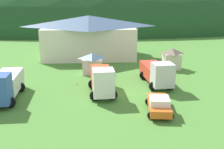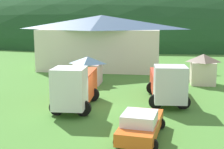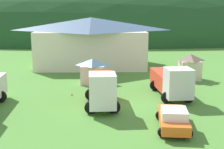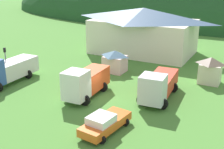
{
  "view_description": "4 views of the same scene",
  "coord_description": "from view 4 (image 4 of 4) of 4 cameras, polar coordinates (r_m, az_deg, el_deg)",
  "views": [
    {
      "loc": [
        -2.36,
        -30.86,
        11.22
      ],
      "look_at": [
        -0.12,
        2.61,
        1.47
      ],
      "focal_mm": 45.79,
      "sensor_mm": 36.0,
      "label": 1
    },
    {
      "loc": [
        4.7,
        -22.26,
        6.72
      ],
      "look_at": [
        0.76,
        3.69,
        1.95
      ],
      "focal_mm": 48.93,
      "sensor_mm": 36.0,
      "label": 2
    },
    {
      "loc": [
        -1.2,
        -27.03,
        8.78
      ],
      "look_at": [
        -0.36,
        4.81,
        1.83
      ],
      "focal_mm": 49.79,
      "sensor_mm": 36.0,
      "label": 3
    },
    {
      "loc": [
        14.33,
        -24.24,
        12.46
      ],
      "look_at": [
        -0.32,
        3.49,
        1.52
      ],
      "focal_mm": 46.85,
      "sensor_mm": 36.0,
      "label": 4
    }
  ],
  "objects": [
    {
      "name": "traffic_light_west",
      "position": [
        37.69,
        -20.01,
        2.66
      ],
      "size": [
        0.2,
        0.32,
        3.99
      ],
      "color": "#4C4C51",
      "rests_on": "ground"
    },
    {
      "name": "heavy_rig_white",
      "position": [
        30.54,
        -5.24,
        -1.39
      ],
      "size": [
        3.2,
        6.72,
        3.42
      ],
      "rotation": [
        0.0,
        0.0,
        -1.52
      ],
      "color": "white",
      "rests_on": "ground"
    },
    {
      "name": "box_truck_blue",
      "position": [
        36.45,
        -20.07,
        0.87
      ],
      "size": [
        3.41,
        7.97,
        3.47
      ],
      "rotation": [
        0.0,
        0.0,
        -1.54
      ],
      "color": "#3356AD",
      "rests_on": "ground"
    },
    {
      "name": "ground_plane",
      "position": [
        30.79,
        -2.52,
        -4.66
      ],
      "size": [
        200.0,
        200.0,
        0.0
      ],
      "primitive_type": "plane",
      "color": "#477F33"
    },
    {
      "name": "traffic_cone_near_pickup",
      "position": [
        35.57,
        -6.08,
        -1.39
      ],
      "size": [
        0.36,
        0.36,
        0.55
      ],
      "primitive_type": "cone",
      "color": "orange",
      "rests_on": "ground"
    },
    {
      "name": "forested_hill_backdrop",
      "position": [
        93.9,
        19.15,
        10.57
      ],
      "size": [
        142.46,
        60.0,
        37.76
      ],
      "primitive_type": "ellipsoid",
      "color": "#1E4723",
      "rests_on": "ground"
    },
    {
      "name": "depot_building",
      "position": [
        47.77,
        6.1,
        8.62
      ],
      "size": [
        16.95,
        10.41,
        7.28
      ],
      "color": "silver",
      "rests_on": "ground"
    },
    {
      "name": "play_shed_cream",
      "position": [
        36.27,
        18.64,
        0.85
      ],
      "size": [
        2.63,
        2.29,
        3.2
      ],
      "color": "beige",
      "rests_on": "ground"
    },
    {
      "name": "play_shed_pink",
      "position": [
        38.45,
        0.57,
        2.66
      ],
      "size": [
        2.93,
        2.59,
        2.9
      ],
      "color": "beige",
      "rests_on": "ground"
    },
    {
      "name": "tow_truck_silver",
      "position": [
        30.35,
        9.02,
        -2.0
      ],
      "size": [
        3.51,
        7.84,
        3.28
      ],
      "rotation": [
        0.0,
        0.0,
        -1.49
      ],
      "color": "silver",
      "rests_on": "ground"
    },
    {
      "name": "service_pickup_orange",
      "position": [
        24.28,
        -1.44,
        -9.4
      ],
      "size": [
        2.8,
        5.23,
        1.66
      ],
      "rotation": [
        0.0,
        0.0,
        -1.69
      ],
      "color": "orange",
      "rests_on": "ground"
    },
    {
      "name": "traffic_cone_mid_row",
      "position": [
        33.18,
        -1.85,
        -2.84
      ],
      "size": [
        0.36,
        0.36,
        0.63
      ],
      "primitive_type": "cone",
      "color": "orange",
      "rests_on": "ground"
    }
  ]
}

